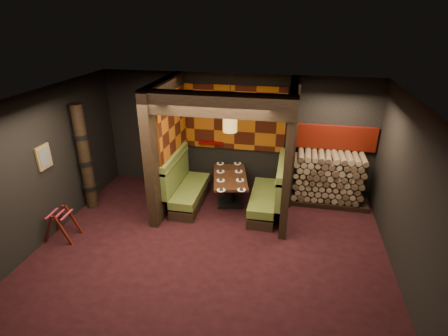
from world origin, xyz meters
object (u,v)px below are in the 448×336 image
Objects in this scene: dining_table at (230,185)px; pendant_lamp at (230,121)px; booth_bench_left at (186,188)px; totem_column at (85,159)px; luggage_rack at (61,223)px; booth_bench_right at (268,196)px; firewood_stack at (331,179)px.

dining_table is 1.53m from pendant_lamp.
totem_column is at bearing -165.25° from booth_bench_left.
pendant_lamp is 1.60× the size of luggage_rack.
firewood_stack reaches higher than booth_bench_right.
booth_bench_right is 1.50× the size of pendant_lamp.
totem_column reaches higher than luggage_rack.
booth_bench_left is at bearing -167.83° from firewood_stack.
luggage_rack is 0.38× the size of firewood_stack.
firewood_stack is at bearing 12.55° from dining_table.
dining_table is (0.99, 0.20, 0.08)m from booth_bench_left.
firewood_stack is (1.35, 0.70, 0.21)m from booth_bench_right.
luggage_rack is at bearing -86.29° from totem_column.
luggage_rack is (-2.01, -1.78, -0.07)m from booth_bench_left.
booth_bench_right is at bearing -152.65° from firewood_stack.
booth_bench_right is at bearing 24.56° from luggage_rack.
luggage_rack is at bearing -147.23° from pendant_lamp.
booth_bench_left is 2.30m from totem_column.
booth_bench_right is 1.08× the size of dining_table.
booth_bench_left is at bearing 180.00° from booth_bench_right.
dining_table is at bearing 11.29° from booth_bench_left.
booth_bench_right is 4.29m from luggage_rack.
dining_table is (-0.90, 0.20, 0.08)m from booth_bench_right.
pendant_lamp is 3.26m from totem_column.
pendant_lamp is at bearing 170.70° from booth_bench_right.
luggage_rack is at bearing -138.41° from booth_bench_left.
firewood_stack is at bearing 13.76° from pendant_lamp.
totem_column is (-3.08, -0.70, -0.82)m from pendant_lamp.
luggage_rack is at bearing -154.71° from firewood_stack.
pendant_lamp is 3.94m from luggage_rack.
pendant_lamp is (-0.00, -0.05, 1.53)m from dining_table.
dining_table is at bearing 13.65° from totem_column.
pendant_lamp is at bearing 8.48° from booth_bench_left.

